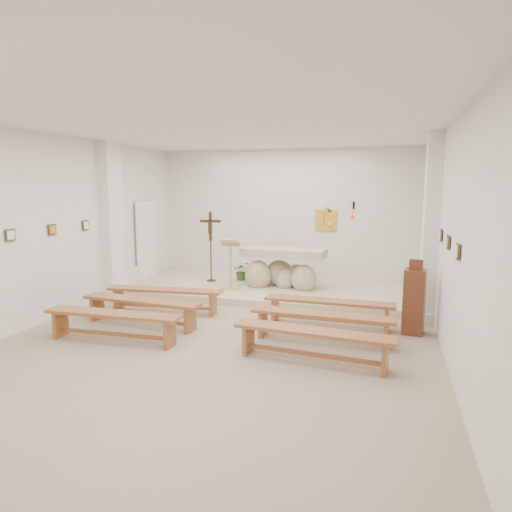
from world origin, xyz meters
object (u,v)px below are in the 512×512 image
(bench_left_second, at_px, (141,306))
(bench_left_third, at_px, (113,320))
(bench_right_front, at_px, (329,307))
(bench_right_third, at_px, (313,338))
(lectern, at_px, (231,264))
(donation_pedestal, at_px, (414,301))
(crucifix_stand, at_px, (211,241))
(bench_right_second, at_px, (322,321))
(altar, at_px, (283,271))
(bench_left_front, at_px, (165,295))

(bench_left_second, distance_m, bench_left_third, 0.90)
(bench_right_front, height_order, bench_right_third, same)
(lectern, height_order, bench_left_second, lectern)
(lectern, distance_m, donation_pedestal, 4.36)
(crucifix_stand, distance_m, donation_pedestal, 5.37)
(lectern, relative_size, bench_right_second, 0.50)
(lectern, bearing_deg, bench_right_front, -45.88)
(bench_left_third, bearing_deg, bench_right_second, 14.22)
(bench_right_front, relative_size, bench_left_second, 0.99)
(altar, xyz_separation_m, bench_left_front, (-1.90, -2.33, -0.17))
(lectern, xyz_separation_m, crucifix_stand, (-0.76, 0.67, 0.43))
(lectern, xyz_separation_m, bench_left_third, (-0.78, -3.61, -0.36))
(altar, height_order, bench_right_second, altar)
(donation_pedestal, distance_m, bench_left_second, 4.84)
(bench_left_third, relative_size, bench_right_third, 0.99)
(altar, height_order, bench_left_front, altar)
(altar, distance_m, bench_right_second, 3.53)
(bench_left_second, bearing_deg, bench_right_second, 5.40)
(donation_pedestal, bearing_deg, crucifix_stand, 161.13)
(altar, height_order, donation_pedestal, donation_pedestal)
(bench_right_second, bearing_deg, donation_pedestal, 34.93)
(altar, xyz_separation_m, bench_right_third, (1.40, -4.13, -0.17))
(lectern, relative_size, bench_right_third, 0.50)
(bench_left_second, distance_m, bench_right_second, 3.30)
(altar, bearing_deg, bench_left_second, -116.89)
(bench_right_front, bearing_deg, bench_right_third, -88.22)
(lectern, relative_size, bench_left_second, 0.50)
(bench_right_second, bearing_deg, bench_right_front, 92.87)
(altar, distance_m, bench_right_third, 4.37)
(bench_right_front, bearing_deg, lectern, 146.17)
(bench_right_third, bearing_deg, donation_pedestal, 57.40)
(bench_right_third, bearing_deg, altar, 114.80)
(lectern, height_order, bench_right_front, lectern)
(crucifix_stand, xyz_separation_m, bench_left_third, (-0.02, -4.28, -0.79))
(bench_left_front, relative_size, bench_right_third, 1.00)
(bench_left_second, relative_size, bench_right_third, 1.00)
(altar, distance_m, bench_left_third, 4.55)
(altar, height_order, bench_right_third, altar)
(donation_pedestal, height_order, bench_right_third, donation_pedestal)
(bench_left_front, bearing_deg, bench_left_second, -94.93)
(lectern, bearing_deg, crucifix_stand, 128.44)
(altar, xyz_separation_m, donation_pedestal, (2.85, -2.32, 0.04))
(altar, xyz_separation_m, crucifix_stand, (-1.88, 0.14, 0.62))
(altar, bearing_deg, crucifix_stand, 179.26)
(bench_right_third, bearing_deg, lectern, 131.05)
(bench_left_third, bearing_deg, lectern, 76.79)
(donation_pedestal, relative_size, bench_left_second, 0.55)
(bench_right_front, bearing_deg, donation_pedestal, 2.09)
(bench_left_third, distance_m, bench_right_third, 3.30)
(bench_left_second, relative_size, bench_right_second, 1.00)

